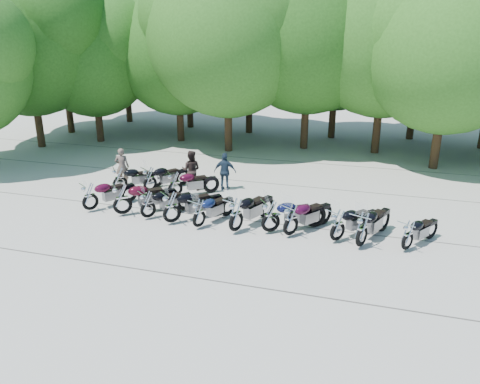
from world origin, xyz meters
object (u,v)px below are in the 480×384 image
(rider_1, at_px, (191,170))
(motorcycle_4, at_px, (199,212))
(motorcycle_1, at_px, (122,198))
(motorcycle_5, at_px, (236,214))
(motorcycle_7, at_px, (291,219))
(rider_0, at_px, (122,167))
(motorcycle_11, at_px, (120,178))
(motorcycle_12, at_px, (150,178))
(motorcycle_8, at_px, (338,224))
(motorcycle_9, at_px, (362,228))
(motorcycle_10, at_px, (408,235))
(motorcycle_3, at_px, (172,206))
(motorcycle_2, at_px, (148,204))
(motorcycle_6, at_px, (271,215))
(rider_2, at_px, (225,172))
(motorcycle_13, at_px, (175,183))
(motorcycle_0, at_px, (90,196))

(rider_1, bearing_deg, motorcycle_4, 107.75)
(motorcycle_1, relative_size, motorcycle_5, 1.01)
(motorcycle_7, relative_size, rider_0, 1.38)
(rider_1, bearing_deg, motorcycle_11, 14.28)
(motorcycle_1, distance_m, motorcycle_11, 2.93)
(motorcycle_11, bearing_deg, rider_1, -105.12)
(motorcycle_1, distance_m, motorcycle_12, 2.74)
(motorcycle_8, bearing_deg, rider_0, 19.62)
(motorcycle_9, distance_m, motorcycle_10, 1.44)
(motorcycle_3, bearing_deg, rider_1, -35.46)
(motorcycle_10, bearing_deg, motorcycle_2, 32.93)
(motorcycle_4, xyz_separation_m, rider_0, (-5.10, 3.60, 0.25))
(motorcycle_10, bearing_deg, rider_0, 17.70)
(motorcycle_3, bearing_deg, motorcycle_4, -140.88)
(motorcycle_1, distance_m, motorcycle_2, 1.07)
(motorcycle_4, distance_m, motorcycle_6, 2.57)
(motorcycle_10, bearing_deg, motorcycle_9, 40.41)
(motorcycle_7, height_order, rider_2, rider_2)
(motorcycle_6, distance_m, motorcycle_10, 4.50)
(motorcycle_2, xyz_separation_m, motorcycle_13, (-0.00, 2.49, 0.01))
(motorcycle_7, bearing_deg, rider_1, -1.76)
(motorcycle_3, bearing_deg, motorcycle_9, -137.59)
(motorcycle_6, distance_m, motorcycle_11, 7.72)
(motorcycle_13, bearing_deg, motorcycle_0, 96.71)
(motorcycle_7, bearing_deg, motorcycle_3, 35.98)
(motorcycle_10, bearing_deg, motorcycle_11, 21.09)
(motorcycle_8, relative_size, motorcycle_11, 1.06)
(motorcycle_4, relative_size, motorcycle_8, 0.94)
(motorcycle_1, height_order, motorcycle_2, motorcycle_1)
(motorcycle_8, relative_size, motorcycle_10, 1.11)
(motorcycle_2, bearing_deg, motorcycle_7, -141.14)
(motorcycle_1, height_order, motorcycle_7, motorcycle_1)
(motorcycle_1, bearing_deg, rider_0, -9.17)
(motorcycle_6, distance_m, rider_0, 8.34)
(motorcycle_3, height_order, motorcycle_12, motorcycle_3)
(motorcycle_12, bearing_deg, rider_0, 15.84)
(motorcycle_5, bearing_deg, rider_2, -44.70)
(motorcycle_9, height_order, motorcycle_12, motorcycle_9)
(motorcycle_2, height_order, motorcycle_6, motorcycle_6)
(rider_0, height_order, rider_1, rider_1)
(motorcycle_5, bearing_deg, motorcycle_7, -151.14)
(motorcycle_8, xyz_separation_m, motorcycle_12, (-8.28, 2.78, -0.01))
(motorcycle_2, height_order, motorcycle_13, motorcycle_13)
(motorcycle_6, bearing_deg, motorcycle_5, 67.93)
(motorcycle_6, distance_m, motorcycle_13, 5.30)
(motorcycle_0, xyz_separation_m, motorcycle_11, (-0.12, 2.44, -0.04))
(motorcycle_4, distance_m, motorcycle_10, 7.05)
(motorcycle_9, xyz_separation_m, motorcycle_10, (1.42, 0.18, -0.11))
(motorcycle_13, bearing_deg, rider_0, 36.61)
(motorcycle_4, bearing_deg, motorcycle_9, -157.05)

